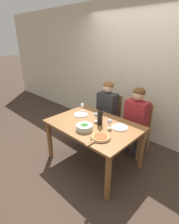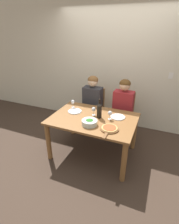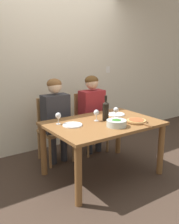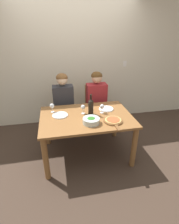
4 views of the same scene
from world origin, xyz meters
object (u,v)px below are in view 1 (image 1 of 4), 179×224
object	(u,v)px
person_woman	(107,106)
wine_bottle	(100,117)
chair_left	(110,115)
wine_glass_left	(82,106)
wine_glass_centre	(96,115)
person_man	(136,115)
pizza_on_board	(100,137)
dinner_plate_right	(120,127)
chair_right	(138,126)
wine_glass_right	(110,122)
broccoli_bowl	(84,127)
dinner_plate_left	(81,114)

from	to	relation	value
person_woman	wine_bottle	distance (m)	0.77
chair_left	wine_glass_left	world-z (taller)	chair_left
person_woman	wine_glass_centre	distance (m)	0.67
person_man	pizza_on_board	distance (m)	0.96
wine_bottle	chair_left	bearing A→B (deg)	116.86
chair_left	person_man	size ratio (longest dim) A/B	0.76
person_woman	dinner_plate_right	world-z (taller)	person_woman
chair_right	wine_bottle	distance (m)	0.88
wine_glass_right	dinner_plate_right	bearing A→B (deg)	48.03
pizza_on_board	wine_glass_right	size ratio (longest dim) A/B	2.79
wine_bottle	broccoli_bowl	distance (m)	0.31
chair_left	broccoli_bowl	bearing A→B (deg)	-72.43
chair_left	pizza_on_board	xyz separation A→B (m)	(0.66, -1.07, 0.23)
person_man	wine_glass_centre	xyz separation A→B (m)	(-0.37, -0.61, 0.08)
person_man	dinner_plate_left	distance (m)	0.96
person_man	wine_glass_right	xyz separation A→B (m)	(-0.07, -0.65, 0.08)
wine_bottle	pizza_on_board	size ratio (longest dim) A/B	0.79
person_man	wine_bottle	world-z (taller)	person_man
chair_right	pizza_on_board	xyz separation A→B (m)	(0.02, -1.07, 0.23)
wine_glass_centre	chair_left	bearing A→B (deg)	110.54
person_man	dinner_plate_right	size ratio (longest dim) A/B	5.03
chair_left	person_man	world-z (taller)	person_man
chair_right	wine_glass_centre	bearing A→B (deg)	-117.13
chair_right	broccoli_bowl	bearing A→B (deg)	-106.29
pizza_on_board	dinner_plate_left	bearing A→B (deg)	155.07
wine_bottle	wine_glass_centre	bearing A→B (deg)	159.46
person_man	wine_glass_right	size ratio (longest dim) A/B	8.19
pizza_on_board	wine_glass_right	xyz separation A→B (m)	(-0.09, 0.31, 0.09)
chair_right	wine_glass_right	xyz separation A→B (m)	(-0.07, -0.76, 0.32)
dinner_plate_right	dinner_plate_left	bearing A→B (deg)	-173.80
wine_glass_centre	pizza_on_board	bearing A→B (deg)	-42.03
wine_glass_left	wine_glass_centre	bearing A→B (deg)	-17.32
wine_glass_centre	wine_bottle	bearing A→B (deg)	-20.54
wine_glass_right	pizza_on_board	bearing A→B (deg)	-74.29
person_woman	wine_glass_centre	xyz separation A→B (m)	(0.27, -0.61, 0.08)
wine_glass_left	wine_glass_right	distance (m)	0.80
chair_left	pizza_on_board	size ratio (longest dim) A/B	2.23
person_woman	wine_bottle	size ratio (longest dim) A/B	3.74
chair_left	dinner_plate_left	distance (m)	0.77
pizza_on_board	wine_glass_right	bearing A→B (deg)	105.71
dinner_plate_right	pizza_on_board	bearing A→B (deg)	-92.51
person_man	broccoli_bowl	size ratio (longest dim) A/B	5.05
dinner_plate_left	pizza_on_board	distance (m)	0.83
person_man	wine_glass_left	world-z (taller)	person_man
person_woman	dinner_plate_right	size ratio (longest dim) A/B	5.03
dinner_plate_right	person_man	bearing A→B (deg)	94.06
chair_right	dinner_plate_left	distance (m)	1.06
dinner_plate_left	wine_glass_centre	world-z (taller)	wine_glass_centre
person_woman	dinner_plate_right	bearing A→B (deg)	-37.90
pizza_on_board	broccoli_bowl	bearing A→B (deg)	176.48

